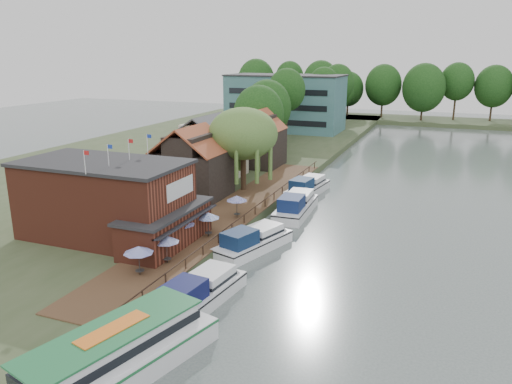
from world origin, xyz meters
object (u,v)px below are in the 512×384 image
(umbrella_4, at_px, (237,206))
(cruiser_1, at_px, (253,238))
(cottage_b, at_px, (208,146))
(umbrella_1, at_px, (167,249))
(umbrella_3, at_px, (208,224))
(cruiser_3, at_px, (308,185))
(umbrella_2, at_px, (183,231))
(hotel_block, at_px, (285,102))
(tour_boat, at_px, (104,359))
(swan, at_px, (158,333))
(umbrella_0, at_px, (139,261))
(pub, at_px, (123,201))
(willow, at_px, (243,149))
(cruiser_0, at_px, (200,289))
(cottage_c, at_px, (258,138))
(cottage_a, at_px, (192,162))
(cruiser_2, at_px, (296,203))

(umbrella_4, distance_m, cruiser_1, 6.77)
(cottage_b, bearing_deg, cruiser_1, -53.90)
(umbrella_1, xyz_separation_m, umbrella_4, (0.54, 12.96, 0.00))
(umbrella_3, distance_m, cruiser_3, 21.62)
(umbrella_1, bearing_deg, umbrella_2, 102.25)
(hotel_block, xyz_separation_m, cruiser_1, (19.29, -66.96, -5.93))
(tour_boat, bearing_deg, swan, 105.27)
(umbrella_0, height_order, umbrella_3, same)
(umbrella_3, bearing_deg, cruiser_1, 11.44)
(pub, distance_m, cruiser_1, 12.47)
(umbrella_1, bearing_deg, cruiser_1, 59.15)
(willow, height_order, umbrella_2, willow)
(cruiser_0, distance_m, cruiser_1, 11.02)
(cruiser_3, bearing_deg, swan, -82.54)
(cruiser_3, bearing_deg, umbrella_4, -95.65)
(cottage_c, relative_size, cruiser_1, 0.85)
(cottage_b, bearing_deg, cruiser_0, -64.08)
(cottage_c, relative_size, umbrella_0, 3.58)
(umbrella_2, distance_m, umbrella_4, 8.87)
(cottage_a, relative_size, umbrella_3, 3.62)
(cottage_c, distance_m, umbrella_3, 31.75)
(cottage_a, bearing_deg, swan, -65.86)
(pub, bearing_deg, umbrella_0, -46.71)
(pub, bearing_deg, cruiser_0, -31.16)
(umbrella_0, xyz_separation_m, swan, (5.04, -5.46, -2.07))
(willow, distance_m, tour_boat, 38.16)
(umbrella_3, relative_size, cruiser_0, 0.23)
(cottage_c, height_order, umbrella_1, cottage_c)
(cottage_b, xyz_separation_m, umbrella_0, (9.97, -31.34, -2.96))
(cottage_a, xyz_separation_m, umbrella_3, (8.09, -11.81, -2.96))
(umbrella_3, bearing_deg, pub, -155.77)
(umbrella_2, bearing_deg, swan, -67.39)
(cottage_b, bearing_deg, tour_boat, -70.34)
(umbrella_2, relative_size, tour_boat, 0.16)
(pub, height_order, cruiser_0, pub)
(cottage_c, height_order, cruiser_1, cottage_c)
(umbrella_3, distance_m, swan, 15.63)
(umbrella_0, distance_m, tour_boat, 11.93)
(cottage_a, distance_m, cruiser_0, 25.62)
(cruiser_2, bearing_deg, hotel_block, 106.92)
(cottage_b, bearing_deg, swan, -67.81)
(willow, relative_size, umbrella_2, 4.39)
(pub, height_order, swan, pub)
(cottage_b, xyz_separation_m, tour_boat, (15.04, -42.12, -3.65))
(cottage_b, height_order, cruiser_1, cottage_b)
(cottage_a, distance_m, swan, 29.80)
(hotel_block, height_order, umbrella_1, hotel_block)
(cottage_a, xyz_separation_m, cruiser_0, (12.54, -21.98, -4.01))
(umbrella_0, bearing_deg, umbrella_4, 85.26)
(umbrella_1, bearing_deg, cruiser_3, 82.11)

